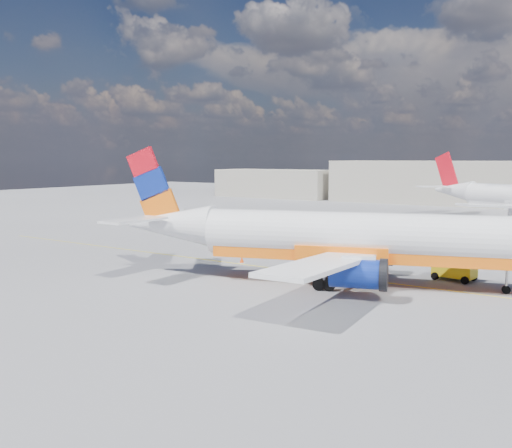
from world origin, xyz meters
The scene contains 6 objects.
ground centered at (0.00, 0.00, 0.00)m, with size 240.00×240.00×0.00m, color slate.
taxi_line centered at (0.00, 3.00, 0.01)m, with size 70.00×0.15×0.01m, color yellow.
terminal_annex centered at (-45.00, 72.00, 3.00)m, with size 26.00×10.00×6.00m, color #AAA392.
main_jet centered at (5.09, 0.87, 3.15)m, with size 31.17×23.67×9.47m.
gse_tug centered at (10.96, 6.46, 0.94)m, with size 2.95×2.04×1.98m.
traffic_cone centered at (-5.13, 3.43, 0.28)m, with size 0.41×0.41×0.58m.
Camera 1 is at (21.56, -33.93, 8.54)m, focal length 40.00 mm.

